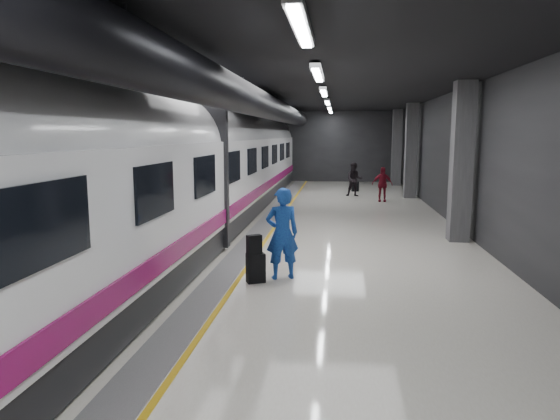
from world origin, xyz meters
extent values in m
plane|color=silver|center=(0.00, 0.00, 0.00)|extent=(40.00, 40.00, 0.00)
cube|color=black|center=(0.00, 0.00, 4.50)|extent=(10.00, 40.00, 0.02)
cube|color=#28282B|center=(0.00, 20.00, 2.25)|extent=(10.00, 0.02, 4.50)
cube|color=#28282B|center=(-5.00, 0.00, 2.25)|extent=(0.02, 40.00, 4.50)
cube|color=#28282B|center=(5.00, 0.00, 2.25)|extent=(0.02, 40.00, 4.50)
cube|color=slate|center=(-1.35, 0.00, 0.01)|extent=(0.65, 39.80, 0.01)
cube|color=gold|center=(-0.95, 0.00, 0.01)|extent=(0.10, 39.80, 0.01)
cylinder|color=black|center=(-1.30, 0.00, 3.95)|extent=(0.80, 38.00, 0.80)
cube|color=silver|center=(0.60, -6.00, 4.40)|extent=(0.22, 2.60, 0.10)
cube|color=silver|center=(0.60, -1.00, 4.40)|extent=(0.22, 2.60, 0.10)
cube|color=silver|center=(0.60, 4.00, 4.40)|extent=(0.22, 2.60, 0.10)
cube|color=silver|center=(0.60, 9.00, 4.40)|extent=(0.22, 2.60, 0.10)
cube|color=silver|center=(0.60, 14.00, 4.40)|extent=(0.22, 2.60, 0.10)
cube|color=silver|center=(0.60, 18.00, 4.40)|extent=(0.22, 2.60, 0.10)
cube|color=#515154|center=(4.55, 2.00, 2.25)|extent=(0.55, 0.55, 4.50)
cube|color=#515154|center=(4.55, 12.00, 2.25)|extent=(0.55, 0.55, 4.50)
cube|color=#515154|center=(4.55, 18.00, 2.25)|extent=(0.55, 0.55, 4.50)
cube|color=black|center=(-3.25, 0.00, 0.35)|extent=(2.80, 38.00, 0.60)
cube|color=white|center=(-3.25, 0.00, 1.75)|extent=(2.90, 38.00, 2.20)
cylinder|color=white|center=(-3.25, 0.00, 2.70)|extent=(2.80, 38.00, 2.80)
cube|color=#820B50|center=(-1.78, 0.00, 0.95)|extent=(0.04, 38.00, 0.35)
cube|color=black|center=(-3.25, 0.00, 2.00)|extent=(3.05, 0.25, 3.80)
cube|color=black|center=(-1.78, -8.00, 2.15)|extent=(0.05, 1.60, 0.85)
cube|color=black|center=(-1.78, -5.00, 2.15)|extent=(0.05, 1.60, 0.85)
cube|color=black|center=(-1.78, -2.00, 2.15)|extent=(0.05, 1.60, 0.85)
cube|color=black|center=(-1.78, 1.00, 2.15)|extent=(0.05, 1.60, 0.85)
cube|color=black|center=(-1.78, 4.00, 2.15)|extent=(0.05, 1.60, 0.85)
cube|color=black|center=(-1.78, 7.00, 2.15)|extent=(0.05, 1.60, 0.85)
cube|color=black|center=(-1.78, 10.00, 2.15)|extent=(0.05, 1.60, 0.85)
cube|color=black|center=(-1.78, 13.00, 2.15)|extent=(0.05, 1.60, 0.85)
cube|color=black|center=(-1.78, 16.00, 2.15)|extent=(0.05, 1.60, 0.85)
imported|color=#1653A9|center=(-0.05, -2.37, 0.97)|extent=(0.83, 0.68, 1.94)
cube|color=black|center=(-0.56, -2.72, 0.30)|extent=(0.44, 0.37, 0.61)
cube|color=black|center=(-0.58, -2.76, 0.81)|extent=(0.34, 0.30, 0.40)
imported|color=black|center=(1.90, 12.18, 0.84)|extent=(0.83, 0.65, 1.67)
imported|color=maroon|center=(3.10, 10.36, 0.79)|extent=(0.93, 0.39, 1.58)
cube|color=black|center=(2.02, 14.38, 0.27)|extent=(0.40, 0.30, 0.54)
camera|label=1|loc=(1.10, -12.59, 3.03)|focal=32.00mm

